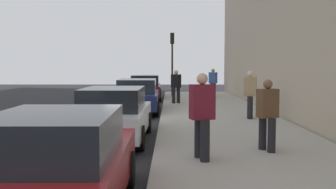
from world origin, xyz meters
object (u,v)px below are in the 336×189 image
(parked_car_white, at_px, (114,114))
(pedestrian_burgundy_coat, at_px, (202,114))
(parked_car_red, at_px, (58,166))
(pedestrian_blue_coat, at_px, (213,82))
(parked_car_maroon, at_px, (146,87))
(pedestrian_black_coat, at_px, (176,85))
(rolling_suitcase, at_px, (213,93))
(pedestrian_tan_coat, at_px, (250,93))
(parked_car_navy, at_px, (138,96))
(pedestrian_brown_coat, at_px, (267,113))
(traffic_light_pole, at_px, (172,53))

(parked_car_white, height_order, pedestrian_burgundy_coat, pedestrian_burgundy_coat)
(parked_car_red, distance_m, pedestrian_blue_coat, 21.09)
(parked_car_maroon, distance_m, pedestrian_burgundy_coat, 16.88)
(parked_car_maroon, height_order, pedestrian_black_coat, pedestrian_black_coat)
(pedestrian_black_coat, relative_size, rolling_suitcase, 2.02)
(parked_car_red, height_order, parked_car_white, same)
(parked_car_white, bearing_deg, pedestrian_tan_coat, -50.25)
(parked_car_maroon, relative_size, pedestrian_blue_coat, 2.66)
(parked_car_navy, xyz_separation_m, pedestrian_burgundy_coat, (-9.82, -2.13, 0.37))
(parked_car_red, distance_m, parked_car_maroon, 19.75)
(parked_car_maroon, height_order, pedestrian_brown_coat, pedestrian_brown_coat)
(pedestrian_burgundy_coat, height_order, pedestrian_blue_coat, pedestrian_burgundy_coat)
(pedestrian_burgundy_coat, height_order, traffic_light_pole, traffic_light_pole)
(parked_car_red, bearing_deg, traffic_light_pole, -4.49)
(pedestrian_blue_coat, height_order, traffic_light_pole, traffic_light_pole)
(parked_car_white, relative_size, pedestrian_burgundy_coat, 2.51)
(pedestrian_black_coat, height_order, traffic_light_pole, traffic_light_pole)
(parked_car_white, xyz_separation_m, pedestrian_black_coat, (9.95, -1.88, 0.31))
(parked_car_white, distance_m, rolling_suitcase, 14.87)
(parked_car_navy, height_order, parked_car_maroon, same)
(parked_car_white, bearing_deg, pedestrian_black_coat, -10.71)
(pedestrian_burgundy_coat, distance_m, pedestrian_brown_coat, 1.81)
(parked_car_maroon, relative_size, pedestrian_tan_coat, 2.61)
(parked_car_navy, relative_size, pedestrian_burgundy_coat, 2.57)
(parked_car_white, relative_size, pedestrian_black_coat, 2.66)
(pedestrian_brown_coat, distance_m, rolling_suitcase, 16.35)
(rolling_suitcase, bearing_deg, parked_car_navy, 150.77)
(pedestrian_blue_coat, bearing_deg, pedestrian_brown_coat, 178.44)
(parked_car_maroon, relative_size, pedestrian_brown_coat, 2.79)
(parked_car_red, bearing_deg, pedestrian_burgundy_coat, -36.45)
(pedestrian_black_coat, xyz_separation_m, rolling_suitcase, (4.29, -2.38, -0.67))
(pedestrian_tan_coat, distance_m, pedestrian_brown_coat, 5.93)
(pedestrian_tan_coat, xyz_separation_m, pedestrian_brown_coat, (-5.88, 0.73, -0.06))
(pedestrian_burgundy_coat, xyz_separation_m, traffic_light_pole, (18.36, 0.55, 1.79))
(pedestrian_black_coat, relative_size, traffic_light_pole, 0.43)
(parked_car_maroon, distance_m, pedestrian_brown_coat, 16.29)
(parked_car_red, relative_size, parked_car_maroon, 1.00)
(pedestrian_black_coat, xyz_separation_m, traffic_light_pole, (5.44, 0.18, 1.84))
(parked_car_maroon, distance_m, traffic_light_pole, 3.16)
(parked_car_maroon, xyz_separation_m, rolling_suitcase, (0.48, -4.20, -0.36))
(parked_car_navy, bearing_deg, pedestrian_brown_coat, -157.44)
(parked_car_navy, bearing_deg, pedestrian_burgundy_coat, -167.74)
(parked_car_red, bearing_deg, parked_car_white, 0.25)
(parked_car_navy, distance_m, pedestrian_tan_coat, 5.40)
(parked_car_navy, relative_size, pedestrian_blue_coat, 2.69)
(pedestrian_blue_coat, relative_size, rolling_suitcase, 2.04)
(parked_car_navy, height_order, traffic_light_pole, traffic_light_pole)
(parked_car_white, relative_size, parked_car_navy, 0.98)
(parked_car_maroon, height_order, traffic_light_pole, traffic_light_pole)
(pedestrian_burgundy_coat, xyz_separation_m, rolling_suitcase, (17.21, -2.00, -0.72))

